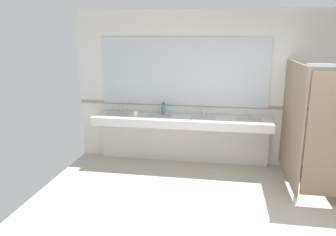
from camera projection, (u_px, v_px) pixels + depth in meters
name	position (u px, v px, depth m)	size (l,w,h in m)	color
wall_back	(274.00, 90.00, 5.67)	(7.04, 0.12, 2.69)	silver
wall_back_tile_band	(273.00, 108.00, 5.68)	(7.04, 0.01, 0.06)	#9E937F
vanity_counter	(181.00, 129.00, 5.82)	(3.06, 0.59, 1.01)	silver
mirror_panel	(183.00, 72.00, 5.78)	(2.96, 0.02, 1.19)	silver
soap_dispenser	(163.00, 109.00, 5.88)	(0.07, 0.07, 0.21)	teal
paper_cup	(136.00, 114.00, 5.69)	(0.07, 0.07, 0.09)	beige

